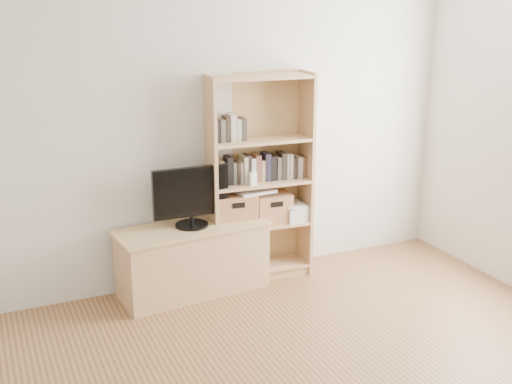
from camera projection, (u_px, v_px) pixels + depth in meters
back_wall at (209, 132)px, 5.31m from camera, size 4.50×0.02×2.60m
tv_stand at (193, 260)px, 5.31m from camera, size 1.25×0.58×0.56m
bookshelf at (260, 179)px, 5.45m from camera, size 0.91×0.37×1.78m
television at (191, 197)px, 5.15m from camera, size 0.63×0.06×0.49m
books_row_mid at (259, 168)px, 5.44m from camera, size 0.82×0.18×0.22m
books_row_upper at (237, 127)px, 5.27m from camera, size 0.41×0.17×0.21m
baby_monitor at (253, 179)px, 5.31m from camera, size 0.06×0.04×0.11m
basket_left at (234, 210)px, 5.43m from camera, size 0.38×0.33×0.29m
basket_right at (272, 207)px, 5.56m from camera, size 0.33×0.28×0.25m
laptop at (255, 191)px, 5.43m from camera, size 0.34×0.25×0.03m
magazine_stack at (292, 212)px, 5.64m from camera, size 0.20×0.28×0.13m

